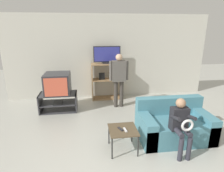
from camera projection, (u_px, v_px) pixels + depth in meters
name	position (u px, v px, depth m)	size (l,w,h in m)	color
wall_back	(109.00, 57.00, 5.95)	(6.40, 0.06, 2.60)	beige
tv_stand	(59.00, 102.00, 5.10)	(0.98, 0.54, 0.49)	#38383D
television_main	(58.00, 84.00, 4.95)	(0.65, 0.67, 0.55)	#2D2D33
media_shelf	(107.00, 81.00, 5.90)	(0.97, 0.38, 1.14)	#9E7A51
television_flat	(107.00, 55.00, 5.67)	(0.82, 0.20, 0.52)	black
snack_table	(123.00, 131.00, 3.38)	(0.51, 0.51, 0.43)	brown
remote_control_black	(121.00, 129.00, 3.35)	(0.04, 0.14, 0.02)	#232328
remote_control_white	(125.00, 130.00, 3.33)	(0.04, 0.14, 0.02)	silver
couch	(173.00, 125.00, 3.82)	(1.42, 0.84, 0.78)	teal
person_standing_adult	(119.00, 76.00, 5.16)	(0.53, 0.20, 1.52)	#3D3833
person_seated_child	(181.00, 122.00, 3.25)	(0.33, 0.43, 1.01)	#2D2D38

